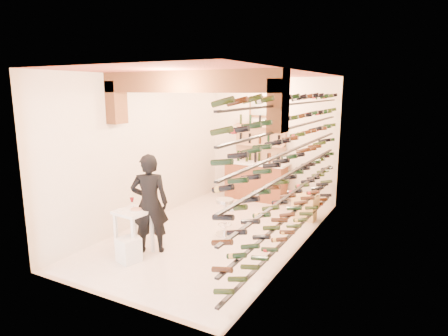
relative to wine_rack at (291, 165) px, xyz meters
The scene contains 11 objects.
ground 2.18m from the wine_rack, behind, with size 6.00×6.00×0.00m, color silver.
room_shell 1.70m from the wine_rack, behind, with size 3.52×6.02×3.21m.
wine_rack is the anchor object (origin of this frame).
back_counter 3.38m from the wine_rack, 124.66° to the left, with size 1.70×0.62×1.29m.
back_shelving 3.44m from the wine_rack, 122.37° to the left, with size 1.40×0.31×2.73m.
tasting_table 2.96m from the wine_rack, 145.40° to the right, with size 0.61×0.61×0.97m.
white_stool 3.20m from the wine_rack, 138.72° to the right, with size 0.33×0.33×0.42m, color white.
person 2.62m from the wine_rack, 146.68° to the right, with size 0.66×0.43×1.80m, color black.
chrome_barstool 1.73m from the wine_rack, behind, with size 0.39×0.39×0.75m.
crate_lower 2.15m from the wine_rack, 95.71° to the left, with size 0.46×0.32×0.28m, color #E6BF7E.
crate_upper 1.97m from the wine_rack, 95.71° to the left, with size 0.52×0.36×0.31m, color #E6BF7E.
Camera 1 is at (3.71, -6.59, 2.89)m, focal length 30.99 mm.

